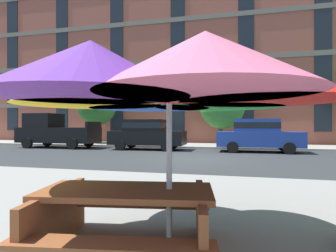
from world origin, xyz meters
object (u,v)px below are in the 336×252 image
pickup_black (56,132)px  street_tree_left (98,106)px  street_tree_middle (222,103)px  patio_umbrella (169,81)px  sedan_blue (258,134)px  picnic_table (127,215)px  sedan_black (147,134)px

pickup_black → street_tree_left: bearing=69.2°
street_tree_middle → patio_umbrella: street_tree_middle is taller
pickup_black → street_tree_middle: 11.12m
sedan_blue → patio_umbrella: bearing=-98.3°
street_tree_left → street_tree_middle: size_ratio=0.96×
picnic_table → patio_umbrella: bearing=13.3°
sedan_black → patio_umbrella: bearing=-70.9°
sedan_black → patio_umbrella: size_ratio=1.26×
sedan_black → street_tree_middle: (4.23, 3.41, 2.01)m
street_tree_left → pickup_black: bearing=-110.8°
pickup_black → street_tree_middle: street_tree_middle is taller
street_tree_left → patio_umbrella: street_tree_left is taller
picnic_table → street_tree_middle: bearing=89.1°
pickup_black → patio_umbrella: 16.56m
pickup_black → street_tree_middle: (10.41, 3.41, 1.93)m
pickup_black → picnic_table: size_ratio=2.54×
street_tree_middle → patio_umbrella: (0.18, -16.11, -1.05)m
sedan_blue → picnic_table: (-2.30, -12.80, -0.46)m
pickup_black → sedan_blue: size_ratio=1.16×
street_tree_middle → picnic_table: 16.40m
street_tree_middle → sedan_black: bearing=-141.1°
sedan_black → picnic_table: sedan_black is taller
pickup_black → picnic_table: pickup_black is taller
sedan_blue → picnic_table: sedan_blue is taller
picnic_table → sedan_black: bearing=107.2°
sedan_blue → street_tree_left: street_tree_left is taller
patio_umbrella → picnic_table: (-0.44, -0.10, -1.42)m
patio_umbrella → street_tree_middle: bearing=90.6°
street_tree_middle → picnic_table: street_tree_middle is taller
pickup_black → sedan_black: 6.18m
pickup_black → picnic_table: 16.35m
sedan_black → street_tree_middle: size_ratio=0.98×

